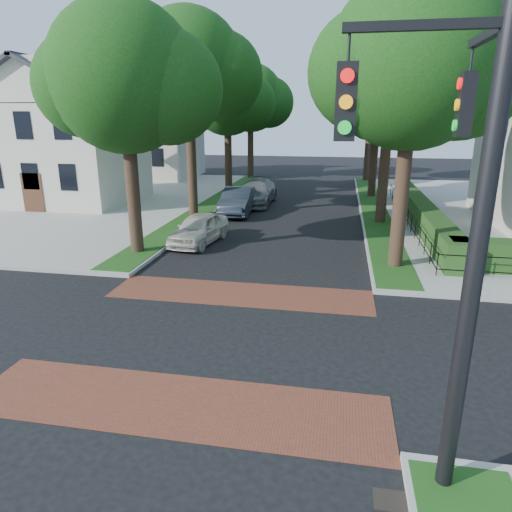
% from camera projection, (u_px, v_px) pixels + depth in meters
% --- Properties ---
extents(ground, '(120.00, 120.00, 0.00)m').
position_uv_depth(ground, '(216.00, 336.00, 12.71)').
color(ground, black).
rests_on(ground, ground).
extents(sidewalk_nw, '(30.00, 30.00, 0.15)m').
position_uv_depth(sidewalk_nw, '(30.00, 197.00, 33.94)').
color(sidewalk_nw, gray).
rests_on(sidewalk_nw, ground).
extents(crosswalk_far, '(9.00, 2.20, 0.01)m').
position_uv_depth(crosswalk_far, '(241.00, 294.00, 15.72)').
color(crosswalk_far, brown).
rests_on(crosswalk_far, ground).
extents(crosswalk_near, '(9.00, 2.20, 0.01)m').
position_uv_depth(crosswalk_near, '(176.00, 404.00, 9.70)').
color(crosswalk_near, brown).
rests_on(crosswalk_near, ground).
extents(storm_drain, '(0.65, 0.45, 0.01)m').
position_uv_depth(storm_drain, '(394.00, 501.00, 7.26)').
color(storm_drain, black).
rests_on(storm_drain, ground).
extents(grass_strip_ne, '(1.60, 29.80, 0.02)m').
position_uv_depth(grass_strip_ne, '(374.00, 208.00, 29.68)').
color(grass_strip_ne, '#1A4212').
rests_on(grass_strip_ne, sidewalk_ne).
extents(grass_strip_nw, '(1.60, 29.80, 0.02)m').
position_uv_depth(grass_strip_nw, '(213.00, 202.00, 31.56)').
color(grass_strip_nw, '#1A4212').
rests_on(grass_strip_nw, sidewalk_nw).
extents(tree_right_near, '(7.75, 6.67, 10.66)m').
position_uv_depth(tree_right_near, '(416.00, 65.00, 16.30)').
color(tree_right_near, black).
rests_on(tree_right_near, sidewalk_ne).
extents(tree_right_mid, '(8.25, 7.09, 11.22)m').
position_uv_depth(tree_right_mid, '(394.00, 74.00, 23.72)').
color(tree_right_mid, black).
rests_on(tree_right_mid, sidewalk_ne).
extents(tree_right_far, '(7.25, 6.23, 9.74)m').
position_uv_depth(tree_right_far, '(379.00, 101.00, 32.48)').
color(tree_right_far, black).
rests_on(tree_right_far, sidewalk_ne).
extents(tree_right_back, '(7.50, 6.45, 10.20)m').
position_uv_depth(tree_right_back, '(372.00, 100.00, 40.84)').
color(tree_right_back, black).
rests_on(tree_right_back, sidewalk_ne).
extents(tree_left_near, '(7.50, 6.45, 10.20)m').
position_uv_depth(tree_left_near, '(129.00, 80.00, 18.31)').
color(tree_left_near, black).
rests_on(tree_left_near, sidewalk_nw).
extents(tree_left_mid, '(8.00, 6.88, 11.48)m').
position_uv_depth(tree_left_mid, '(191.00, 70.00, 25.52)').
color(tree_left_mid, black).
rests_on(tree_left_mid, sidewalk_nw).
extents(tree_left_far, '(7.00, 6.02, 9.86)m').
position_uv_depth(tree_left_far, '(229.00, 99.00, 34.32)').
color(tree_left_far, black).
rests_on(tree_left_far, sidewalk_nw).
extents(tree_left_back, '(7.75, 6.66, 10.44)m').
position_uv_depth(tree_left_back, '(252.00, 99.00, 42.71)').
color(tree_left_back, black).
rests_on(tree_left_back, sidewalk_nw).
extents(hedge_main_road, '(1.00, 18.00, 1.20)m').
position_uv_depth(hedge_main_road, '(422.00, 213.00, 25.25)').
color(hedge_main_road, '#1F4217').
rests_on(hedge_main_road, sidewalk_ne).
extents(fence_main_road, '(0.06, 18.00, 0.90)m').
position_uv_depth(fence_main_road, '(406.00, 215.00, 25.44)').
color(fence_main_road, black).
rests_on(fence_main_road, sidewalk_ne).
extents(house_left_near, '(10.00, 9.00, 10.14)m').
position_uv_depth(house_left_near, '(63.00, 129.00, 30.84)').
color(house_left_near, beige).
rests_on(house_left_near, sidewalk_nw).
extents(house_left_far, '(10.00, 9.00, 10.14)m').
position_uv_depth(house_left_far, '(147.00, 125.00, 44.00)').
color(house_left_far, beige).
rests_on(house_left_far, sidewalk_nw).
extents(traffic_signal, '(2.17, 2.00, 8.00)m').
position_uv_depth(traffic_signal, '(464.00, 204.00, 6.33)').
color(traffic_signal, black).
rests_on(traffic_signal, sidewalk_se).
extents(parked_car_front, '(2.26, 4.42, 1.44)m').
position_uv_depth(parked_car_front, '(199.00, 229.00, 21.80)').
color(parked_car_front, beige).
rests_on(parked_car_front, ground).
extents(parked_car_middle, '(1.95, 5.03, 1.63)m').
position_uv_depth(parked_car_middle, '(238.00, 201.00, 28.35)').
color(parked_car_middle, '#232A34').
rests_on(parked_car_middle, ground).
extents(parked_car_rear, '(2.35, 5.72, 1.66)m').
position_uv_depth(parked_car_rear, '(256.00, 192.00, 31.55)').
color(parked_car_rear, slate).
rests_on(parked_car_rear, ground).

